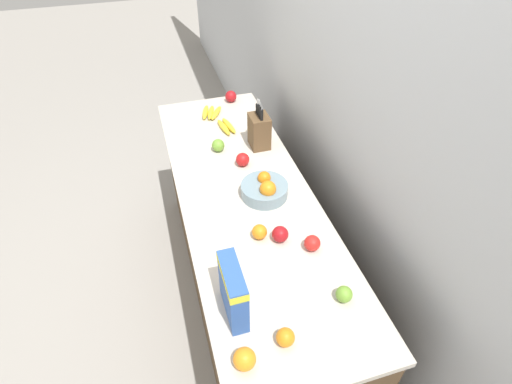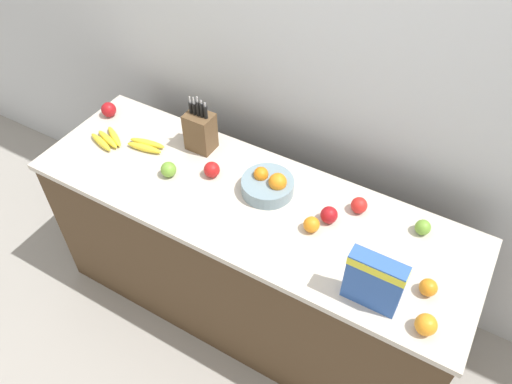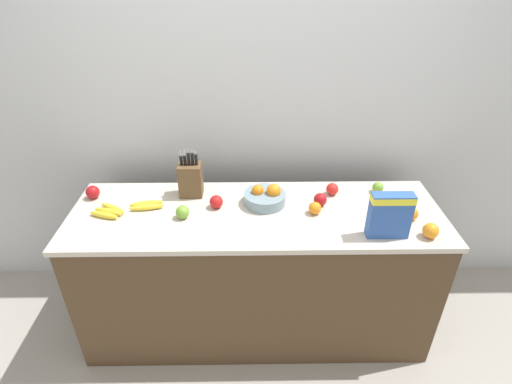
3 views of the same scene
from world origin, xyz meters
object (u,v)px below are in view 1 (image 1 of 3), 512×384
at_px(apple_rear, 344,294).
at_px(apple_near_bananas, 231,96).
at_px(apple_rightmost, 312,243).
at_px(orange_by_cereal, 259,232).
at_px(apple_front, 218,145).
at_px(orange_mid_left, 244,359).
at_px(apple_by_knife_block, 243,160).
at_px(banana_bunch_right, 226,126).
at_px(apple_middle, 280,234).
at_px(banana_bunch_left, 211,113).
at_px(knife_block, 259,131).
at_px(cereal_box, 233,290).
at_px(orange_back_center, 285,337).
at_px(fruit_bowl, 265,189).

bearing_deg(apple_rear, apple_near_bananas, -178.65).
relative_size(apple_rightmost, orange_by_cereal, 1.03).
bearing_deg(apple_front, orange_mid_left, -8.46).
height_order(apple_by_knife_block, orange_mid_left, orange_mid_left).
bearing_deg(banana_bunch_right, apple_middle, 0.97).
distance_m(banana_bunch_left, orange_mid_left, 1.71).
relative_size(knife_block, apple_near_bananas, 3.86).
bearing_deg(cereal_box, apple_rightmost, 116.63).
xyz_separation_m(apple_rightmost, orange_by_cereal, (-0.13, -0.20, -0.00)).
xyz_separation_m(banana_bunch_left, apple_front, (0.42, -0.04, 0.02)).
height_order(apple_near_bananas, apple_front, apple_near_bananas).
relative_size(knife_block, cereal_box, 1.24).
distance_m(apple_rear, orange_back_center, 0.30).
height_order(apple_rightmost, apple_middle, apple_middle).
relative_size(banana_bunch_left, apple_by_knife_block, 2.65).
bearing_deg(orange_by_cereal, apple_rightmost, 56.94).
height_order(fruit_bowl, apple_front, fruit_bowl).
relative_size(cereal_box, banana_bunch_left, 1.22).
xyz_separation_m(banana_bunch_left, banana_bunch_right, (0.20, 0.06, 0.00)).
relative_size(fruit_bowl, apple_front, 3.22).
height_order(apple_by_knife_block, orange_by_cereal, apple_by_knife_block).
bearing_deg(apple_front, cereal_box, -9.19).
distance_m(apple_middle, orange_by_cereal, 0.09).
bearing_deg(banana_bunch_left, apple_near_bananas, 129.15).
bearing_deg(orange_by_cereal, banana_bunch_right, 175.89).
distance_m(cereal_box, apple_rightmost, 0.47).
relative_size(apple_by_knife_block, orange_mid_left, 0.94).
xyz_separation_m(orange_back_center, orange_mid_left, (0.04, -0.16, 0.01)).
relative_size(banana_bunch_right, apple_middle, 2.68).
relative_size(banana_bunch_right, orange_mid_left, 2.51).
xyz_separation_m(cereal_box, orange_mid_left, (0.22, -0.02, -0.10)).
bearing_deg(orange_by_cereal, knife_block, 163.23).
distance_m(cereal_box, apple_middle, 0.42).
xyz_separation_m(banana_bunch_right, orange_mid_left, (1.50, -0.29, 0.02)).
distance_m(banana_bunch_left, orange_by_cereal, 1.14).
relative_size(apple_by_knife_block, orange_by_cereal, 1.08).
bearing_deg(orange_back_center, apple_rightmost, 145.62).
relative_size(knife_block, apple_rear, 4.56).
height_order(knife_block, cereal_box, knife_block).
distance_m(banana_bunch_left, banana_bunch_right, 0.21).
relative_size(apple_rear, apple_rightmost, 0.92).
xyz_separation_m(knife_block, banana_bunch_right, (-0.24, -0.14, -0.09)).
bearing_deg(apple_front, banana_bunch_right, 155.58).
bearing_deg(orange_by_cereal, apple_middle, 63.56).
height_order(cereal_box, apple_rightmost, cereal_box).
distance_m(banana_bunch_left, apple_rightmost, 1.29).
height_order(banana_bunch_left, orange_mid_left, orange_mid_left).
bearing_deg(apple_by_knife_block, banana_bunch_right, -179.87).
height_order(apple_near_bananas, apple_rear, apple_near_bananas).
distance_m(apple_by_knife_block, orange_by_cereal, 0.55).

